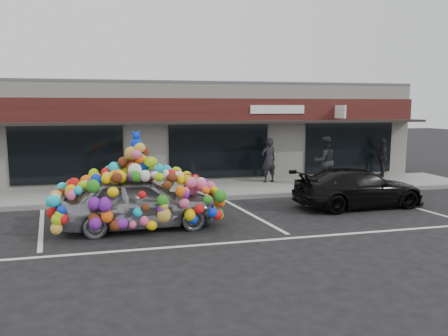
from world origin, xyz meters
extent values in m
plane|color=black|center=(0.00, 0.00, 0.00)|extent=(90.00, 90.00, 0.00)
cube|color=white|center=(0.00, 8.50, 2.10)|extent=(24.00, 6.00, 4.20)
cube|color=#59595B|center=(0.00, 8.50, 4.25)|extent=(24.00, 6.00, 0.12)
cube|color=#3D1012|center=(0.00, 5.42, 3.15)|extent=(24.00, 0.18, 0.90)
cube|color=black|center=(0.00, 4.90, 2.65)|extent=(24.00, 1.20, 0.10)
cube|color=white|center=(8.20, 4.95, 3.05)|extent=(0.08, 0.95, 0.55)
cube|color=white|center=(5.50, 5.30, 3.15)|extent=(2.40, 0.04, 0.35)
cube|color=black|center=(-3.00, 5.47, 1.45)|extent=(4.20, 0.12, 2.30)
cube|color=black|center=(3.00, 5.47, 1.45)|extent=(4.20, 0.12, 2.30)
cube|color=black|center=(9.00, 5.47, 1.45)|extent=(4.20, 0.12, 2.30)
cube|color=gray|center=(0.00, 4.00, 0.07)|extent=(26.00, 3.00, 0.15)
cube|color=slate|center=(0.00, 2.50, 0.07)|extent=(26.00, 0.18, 0.16)
cube|color=silver|center=(-3.20, 0.20, 0.00)|extent=(0.73, 4.37, 0.01)
cube|color=silver|center=(2.80, 0.20, 0.00)|extent=(0.73, 4.37, 0.01)
cube|color=silver|center=(8.20, 0.20, 0.00)|extent=(0.73, 4.37, 0.01)
cube|color=silver|center=(2.00, -2.30, 0.00)|extent=(14.00, 0.12, 0.01)
imported|color=#A8AFB3|center=(-0.61, -0.40, 0.72)|extent=(1.86, 4.26, 1.43)
ellipsoid|color=#FF001E|center=(-0.61, -0.40, 1.97)|extent=(1.34, 1.81, 1.07)
sphere|color=#E1FF0B|center=(0.86, -0.55, 1.04)|extent=(0.34, 0.34, 0.34)
sphere|color=blue|center=(-0.01, -1.32, 0.55)|extent=(0.36, 0.36, 0.36)
sphere|color=green|center=(-1.41, 0.52, 0.60)|extent=(0.30, 0.30, 0.30)
sphere|color=pink|center=(-0.61, -0.40, 2.45)|extent=(0.32, 0.32, 0.32)
sphere|color=orange|center=(-1.87, -0.30, 1.05)|extent=(0.30, 0.30, 0.30)
imported|color=black|center=(6.53, 0.43, 0.63)|extent=(1.93, 4.41, 1.26)
imported|color=black|center=(4.94, 4.77, 1.06)|extent=(0.74, 0.55, 1.83)
imported|color=black|center=(6.87, 3.57, 1.12)|extent=(1.00, 0.80, 1.95)
imported|color=black|center=(10.32, 4.89, 1.02)|extent=(1.10, 0.78, 1.73)
camera|label=1|loc=(-1.09, -12.19, 3.29)|focal=35.00mm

